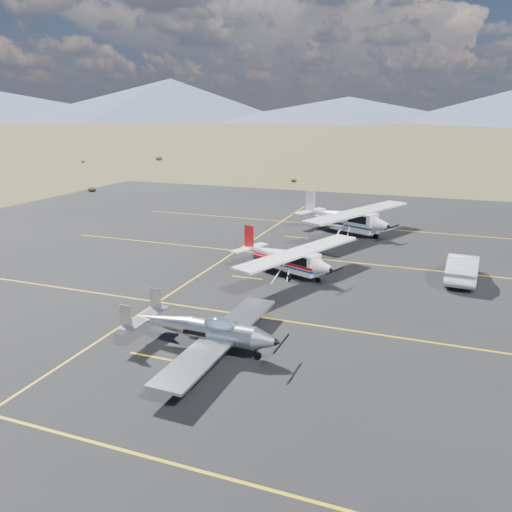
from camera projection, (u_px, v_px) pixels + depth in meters
The scene contains 6 objects.
ground at pixel (248, 334), 22.97m from camera, with size 1600.00×1600.00×0.00m, color #383D1C.
apron at pixel (292, 286), 29.27m from camera, with size 72.00×72.00×0.02m, color black.
aircraft_low_wing at pixel (207, 330), 21.11m from camera, with size 6.58×9.20×2.01m.
aircraft_cessna at pixel (287, 256), 31.09m from camera, with size 7.45×10.15×2.64m.
aircraft_plain at pixel (346, 217), 41.61m from camera, with size 9.17×12.10×3.18m.
sedan at pixel (463, 268), 30.01m from camera, with size 1.72×4.93×1.63m, color white.
Camera 1 is at (7.70, -19.60, 9.85)m, focal length 35.00 mm.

